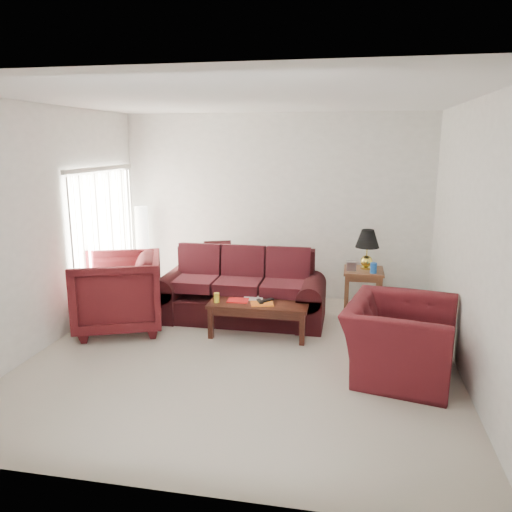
{
  "coord_description": "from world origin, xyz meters",
  "views": [
    {
      "loc": [
        1.22,
        -5.54,
        2.53
      ],
      "look_at": [
        0.0,
        0.85,
        1.05
      ],
      "focal_mm": 35.0,
      "sensor_mm": 36.0,
      "label": 1
    }
  ],
  "objects_px": {
    "end_table": "(363,290)",
    "floor_lamp": "(143,250)",
    "sofa": "(240,287)",
    "coffee_table": "(260,318)",
    "armchair_right": "(400,339)",
    "armchair_left": "(118,293)"
  },
  "relations": [
    {
      "from": "end_table",
      "to": "armchair_right",
      "type": "bearing_deg",
      "value": -80.59
    },
    {
      "from": "floor_lamp",
      "to": "armchair_left",
      "type": "relative_size",
      "value": 1.31
    },
    {
      "from": "end_table",
      "to": "coffee_table",
      "type": "relative_size",
      "value": 0.49
    },
    {
      "from": "end_table",
      "to": "floor_lamp",
      "type": "bearing_deg",
      "value": 176.68
    },
    {
      "from": "sofa",
      "to": "coffee_table",
      "type": "relative_size",
      "value": 1.84
    },
    {
      "from": "sofa",
      "to": "floor_lamp",
      "type": "height_order",
      "value": "floor_lamp"
    },
    {
      "from": "floor_lamp",
      "to": "armchair_left",
      "type": "bearing_deg",
      "value": -78.48
    },
    {
      "from": "sofa",
      "to": "floor_lamp",
      "type": "distance_m",
      "value": 2.15
    },
    {
      "from": "sofa",
      "to": "armchair_right",
      "type": "xyz_separation_m",
      "value": [
        2.12,
        -1.41,
        -0.08
      ]
    },
    {
      "from": "sofa",
      "to": "end_table",
      "type": "xyz_separation_m",
      "value": [
        1.76,
        0.75,
        -0.17
      ]
    },
    {
      "from": "end_table",
      "to": "floor_lamp",
      "type": "xyz_separation_m",
      "value": [
        -3.66,
        0.21,
        0.44
      ]
    },
    {
      "from": "floor_lamp",
      "to": "end_table",
      "type": "bearing_deg",
      "value": -3.32
    },
    {
      "from": "end_table",
      "to": "armchair_right",
      "type": "distance_m",
      "value": 2.2
    },
    {
      "from": "floor_lamp",
      "to": "coffee_table",
      "type": "relative_size",
      "value": 1.15
    },
    {
      "from": "floor_lamp",
      "to": "coffee_table",
      "type": "xyz_separation_m",
      "value": [
        2.28,
        -1.48,
        -0.53
      ]
    },
    {
      "from": "sofa",
      "to": "armchair_left",
      "type": "height_order",
      "value": "armchair_left"
    },
    {
      "from": "armchair_right",
      "to": "end_table",
      "type": "bearing_deg",
      "value": 21.74
    },
    {
      "from": "end_table",
      "to": "coffee_table",
      "type": "distance_m",
      "value": 1.88
    },
    {
      "from": "sofa",
      "to": "floor_lamp",
      "type": "xyz_separation_m",
      "value": [
        -1.9,
        0.96,
        0.26
      ]
    },
    {
      "from": "sofa",
      "to": "coffee_table",
      "type": "distance_m",
      "value": 0.7
    },
    {
      "from": "end_table",
      "to": "coffee_table",
      "type": "height_order",
      "value": "end_table"
    },
    {
      "from": "sofa",
      "to": "end_table",
      "type": "height_order",
      "value": "sofa"
    }
  ]
}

